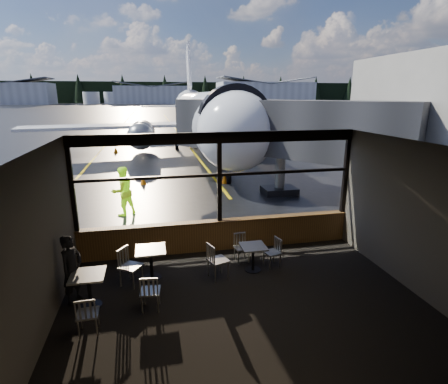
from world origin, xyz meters
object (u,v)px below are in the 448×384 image
object	(u,v)px
chair_near_n	(242,248)
airliner	(203,85)
chair_mid_w	(131,267)
cafe_table_mid	(151,264)
chair_near_e	(272,253)
cone_extra	(143,180)
cafe_table_left	(89,291)
ground_crew	(123,191)
chair_left_s	(88,314)
jet_bridge	(274,141)
cone_wing	(116,150)
chair_near_w	(218,261)
chair_mid_s	(150,291)
passenger	(72,269)
cafe_table_near	(253,258)
cone_nose	(225,178)

from	to	relation	value
chair_near_n	airliner	bearing A→B (deg)	-102.53
chair_mid_w	cafe_table_mid	bearing A→B (deg)	147.86
chair_near_e	cone_extra	distance (m)	10.56
chair_mid_w	cone_extra	world-z (taller)	chair_mid_w
cafe_table_left	ground_crew	size ratio (longest dim) A/B	0.42
chair_near_n	chair_left_s	size ratio (longest dim) A/B	0.95
jet_bridge	cone_wing	xyz separation A→B (m)	(-8.24, 13.89, -2.23)
chair_near_w	cone_wing	bearing A→B (deg)	172.95
cone_wing	chair_near_e	bearing A→B (deg)	-74.37
jet_bridge	chair_mid_s	world-z (taller)	jet_bridge
chair_near_n	passenger	distance (m)	4.32
airliner	chair_mid_w	size ratio (longest dim) A/B	35.98
passenger	cone_wing	distance (m)	21.45
passenger	cone_wing	size ratio (longest dim) A/B	3.10
chair_mid_s	chair_mid_w	world-z (taller)	chair_mid_w
ground_crew	jet_bridge	bearing A→B (deg)	160.13
jet_bridge	cafe_table_mid	xyz separation A→B (m)	(-5.61, -6.84, -2.08)
chair_near_w	cone_extra	distance (m)	10.45
jet_bridge	cafe_table_mid	world-z (taller)	jet_bridge
chair_mid_s	ground_crew	size ratio (longest dim) A/B	0.46
cafe_table_near	cafe_table_left	bearing A→B (deg)	-167.84
chair_near_w	cone_nose	bearing A→B (deg)	148.60
cafe_table_mid	chair_left_s	world-z (taller)	chair_left_s
chair_near_e	ground_crew	world-z (taller)	ground_crew
cafe_table_near	cone_nose	size ratio (longest dim) A/B	1.39
chair_near_e	chair_near_w	xyz separation A→B (m)	(-1.53, -0.30, 0.07)
cafe_table_near	cone_wing	xyz separation A→B (m)	(-5.24, 20.85, -0.10)
chair_mid_w	cone_extra	distance (m)	10.15
cafe_table_left	chair_mid_s	bearing A→B (deg)	-15.90
jet_bridge	chair_mid_w	bearing A→B (deg)	-130.80
chair_mid_s	passenger	world-z (taller)	passenger
cafe_table_near	cone_extra	bearing A→B (deg)	106.45
chair_mid_w	cafe_table_near	bearing A→B (deg)	125.10
chair_near_e	chair_left_s	xyz separation A→B (m)	(-4.39, -1.87, 0.01)
jet_bridge	cone_wing	bearing A→B (deg)	120.67
cone_wing	cafe_table_left	bearing A→B (deg)	-86.56
jet_bridge	ground_crew	world-z (taller)	jet_bridge
cafe_table_mid	chair_near_e	size ratio (longest dim) A/B	0.99
ground_crew	chair_near_w	bearing A→B (deg)	81.83
cafe_table_near	chair_near_w	xyz separation A→B (m)	(-0.97, -0.20, 0.13)
ground_crew	cone_extra	distance (m)	4.81
cafe_table_near	cafe_table_left	xyz separation A→B (m)	(-3.94, -0.85, 0.04)
chair_near_n	cone_wing	bearing A→B (deg)	-82.79
chair_mid_w	cone_nose	xyz separation A→B (m)	(4.33, 9.55, -0.23)
chair_near_w	cafe_table_near	bearing A→B (deg)	83.23
chair_mid_s	cone_extra	world-z (taller)	chair_mid_s
airliner	jet_bridge	world-z (taller)	airliner
chair_mid_w	ground_crew	distance (m)	5.47
chair_mid_w	cone_wing	bearing A→B (deg)	-140.79
ground_crew	chair_left_s	bearing A→B (deg)	54.59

